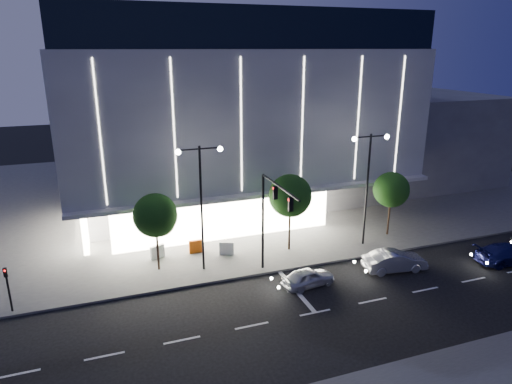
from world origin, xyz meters
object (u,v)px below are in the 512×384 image
object	(u,v)px
car_lead	(308,278)
car_second	(395,261)
traffic_mast	(271,209)
ped_signal_far	(8,285)
street_lamp_east	(368,173)
tree_left	(156,218)
tree_mid	(290,198)
tree_right	(391,192)
barrier_a	(196,246)
street_lamp_west	(201,191)
barrier_b	(157,252)
car_third	(509,254)
barrier_d	(227,248)

from	to	relation	value
car_lead	car_second	size ratio (longest dim) A/B	0.81
traffic_mast	ped_signal_far	xyz separation A→B (m)	(-16.00, 1.16, -3.14)
street_lamp_east	tree_left	distance (m)	16.12
traffic_mast	tree_left	size ratio (longest dim) A/B	1.24
street_lamp_east	tree_mid	distance (m)	6.27
tree_right	barrier_a	world-z (taller)	tree_right
street_lamp_west	barrier_a	xyz separation A→B (m)	(0.10, 2.82, -5.31)
ped_signal_far	car_lead	bearing A→B (deg)	-9.32
barrier_b	car_lead	bearing A→B (deg)	-61.04
street_lamp_east	barrier_a	size ratio (longest dim) A/B	8.18
street_lamp_west	car_third	xyz separation A→B (m)	(21.31, -6.27, -5.23)
tree_left	car_second	world-z (taller)	tree_left
tree_mid	tree_right	bearing A→B (deg)	-0.00
tree_right	car_lead	size ratio (longest dim) A/B	1.52
traffic_mast	tree_left	distance (m)	7.95
car_second	barrier_b	size ratio (longest dim) A/B	4.06
street_lamp_west	barrier_b	size ratio (longest dim) A/B	8.18
tree_right	car_lead	distance (m)	11.88
street_lamp_west	tree_right	distance (m)	16.19
ped_signal_far	car_second	distance (m)	24.92
car_lead	barrier_a	world-z (taller)	car_lead
car_second	tree_left	bearing A→B (deg)	77.82
car_third	barrier_d	bearing A→B (deg)	74.18
car_third	barrier_a	bearing A→B (deg)	73.71
barrier_d	street_lamp_east	bearing A→B (deg)	15.14
traffic_mast	tree_left	world-z (taller)	traffic_mast
street_lamp_west	barrier_a	distance (m)	6.01
tree_right	barrier_d	distance (m)	14.23
car_second	barrier_b	distance (m)	17.19
street_lamp_west	car_second	world-z (taller)	street_lamp_west
ped_signal_far	barrier_b	distance (m)	10.22
tree_mid	barrier_b	bearing A→B (deg)	169.51
street_lamp_west	barrier_b	distance (m)	6.65
street_lamp_west	ped_signal_far	distance (m)	12.76
traffic_mast	street_lamp_east	world-z (taller)	street_lamp_east
tree_left	car_lead	xyz separation A→B (m)	(8.97, -5.48, -3.41)
traffic_mast	barrier_b	distance (m)	9.81
car_lead	car_second	bearing A→B (deg)	-98.19
street_lamp_east	barrier_a	distance (m)	14.23
tree_left	ped_signal_far	bearing A→B (deg)	-164.39
tree_left	street_lamp_west	bearing A→B (deg)	-18.94
car_third	barrier_a	size ratio (longest dim) A/B	4.53
tree_right	car_second	xyz separation A→B (m)	(-3.31, -5.51, -3.15)
car_second	barrier_a	size ratio (longest dim) A/B	4.06
street_lamp_east	tree_mid	size ratio (longest dim) A/B	1.46
tree_mid	barrier_b	xyz separation A→B (m)	(-9.86, 1.82, -3.68)
barrier_b	ped_signal_far	bearing A→B (deg)	-176.09
tree_left	traffic_mast	bearing A→B (deg)	-27.84
barrier_b	car_third	bearing A→B (deg)	-42.15
street_lamp_east	car_second	world-z (taller)	street_lamp_east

